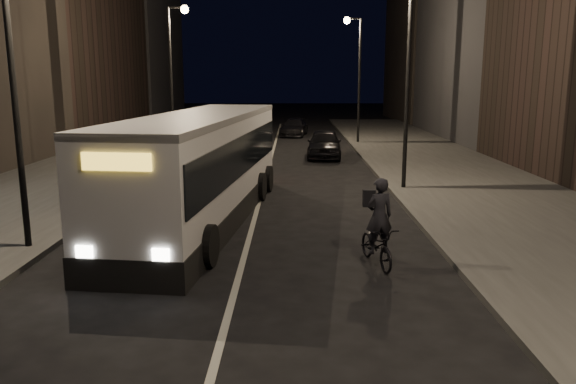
{
  "coord_description": "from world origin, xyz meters",
  "views": [
    {
      "loc": [
        1.22,
        -9.84,
        4.4
      ],
      "look_at": [
        1.09,
        4.4,
        1.5
      ],
      "focal_mm": 35.0,
      "sensor_mm": 36.0,
      "label": 1
    }
  ],
  "objects_px": {
    "streetlight_left_far": "(175,60)",
    "car_near": "(324,144)",
    "cyclist_on_bicycle": "(377,237)",
    "streetlight_left_near": "(20,37)",
    "city_bus": "(202,163)",
    "car_mid": "(215,139)",
    "car_far": "(294,127)",
    "streetlight_right_far": "(356,63)",
    "streetlight_right_mid": "(402,52)"
  },
  "relations": [
    {
      "from": "streetlight_left_far",
      "to": "car_near",
      "type": "distance_m",
      "value": 9.5
    },
    {
      "from": "car_near",
      "to": "city_bus",
      "type": "bearing_deg",
      "value": -104.17
    },
    {
      "from": "car_mid",
      "to": "streetlight_right_far",
      "type": "bearing_deg",
      "value": -166.48
    },
    {
      "from": "streetlight_left_near",
      "to": "cyclist_on_bicycle",
      "type": "bearing_deg",
      "value": -6.96
    },
    {
      "from": "streetlight_right_far",
      "to": "city_bus",
      "type": "distance_m",
      "value": 22.13
    },
    {
      "from": "streetlight_right_far",
      "to": "streetlight_left_near",
      "type": "distance_m",
      "value": 26.26
    },
    {
      "from": "streetlight_right_mid",
      "to": "streetlight_left_far",
      "type": "distance_m",
      "value": 14.62
    },
    {
      "from": "car_mid",
      "to": "streetlight_left_far",
      "type": "bearing_deg",
      "value": 51.85
    },
    {
      "from": "city_bus",
      "to": "car_far",
      "type": "distance_m",
      "value": 26.41
    },
    {
      "from": "streetlight_right_mid",
      "to": "streetlight_left_near",
      "type": "relative_size",
      "value": 1.0
    },
    {
      "from": "streetlight_left_far",
      "to": "city_bus",
      "type": "bearing_deg",
      "value": -75.77
    },
    {
      "from": "streetlight_right_far",
      "to": "streetlight_left_far",
      "type": "xyz_separation_m",
      "value": [
        -10.66,
        -6.0,
        0.0
      ]
    },
    {
      "from": "cyclist_on_bicycle",
      "to": "streetlight_left_near",
      "type": "bearing_deg",
      "value": 159.97
    },
    {
      "from": "streetlight_left_far",
      "to": "streetlight_left_near",
      "type": "bearing_deg",
      "value": -90.0
    },
    {
      "from": "streetlight_left_near",
      "to": "city_bus",
      "type": "xyz_separation_m",
      "value": [
        3.73,
        3.29,
        -3.55
      ]
    },
    {
      "from": "car_near",
      "to": "car_mid",
      "type": "bearing_deg",
      "value": 157.2
    },
    {
      "from": "car_near",
      "to": "car_mid",
      "type": "distance_m",
      "value": 7.35
    },
    {
      "from": "city_bus",
      "to": "streetlight_right_mid",
      "type": "bearing_deg",
      "value": 40.57
    },
    {
      "from": "cyclist_on_bicycle",
      "to": "car_mid",
      "type": "xyz_separation_m",
      "value": [
        -6.82,
        21.83,
        -0.04
      ]
    },
    {
      "from": "cyclist_on_bicycle",
      "to": "car_mid",
      "type": "distance_m",
      "value": 22.87
    },
    {
      "from": "streetlight_left_far",
      "to": "car_near",
      "type": "xyz_separation_m",
      "value": [
        8.31,
        -0.49,
        -4.58
      ]
    },
    {
      "from": "streetlight_right_far",
      "to": "car_near",
      "type": "bearing_deg",
      "value": -109.94
    },
    {
      "from": "streetlight_right_mid",
      "to": "car_near",
      "type": "height_order",
      "value": "streetlight_right_mid"
    },
    {
      "from": "car_far",
      "to": "streetlight_left_far",
      "type": "bearing_deg",
      "value": -112.5
    },
    {
      "from": "streetlight_right_mid",
      "to": "streetlight_left_near",
      "type": "distance_m",
      "value": 13.33
    },
    {
      "from": "streetlight_right_far",
      "to": "streetlight_left_near",
      "type": "relative_size",
      "value": 1.0
    },
    {
      "from": "car_mid",
      "to": "car_far",
      "type": "distance_m",
      "value": 10.01
    },
    {
      "from": "car_near",
      "to": "streetlight_left_near",
      "type": "bearing_deg",
      "value": -111.71
    },
    {
      "from": "car_far",
      "to": "streetlight_right_far",
      "type": "bearing_deg",
      "value": -46.35
    },
    {
      "from": "streetlight_left_far",
      "to": "cyclist_on_bicycle",
      "type": "height_order",
      "value": "streetlight_left_far"
    },
    {
      "from": "streetlight_left_far",
      "to": "car_far",
      "type": "distance_m",
      "value": 14.09
    },
    {
      "from": "streetlight_left_near",
      "to": "car_near",
      "type": "xyz_separation_m",
      "value": [
        8.31,
        17.51,
        -4.58
      ]
    },
    {
      "from": "streetlight_left_near",
      "to": "car_mid",
      "type": "height_order",
      "value": "streetlight_left_near"
    },
    {
      "from": "streetlight_left_far",
      "to": "car_near",
      "type": "bearing_deg",
      "value": -3.38
    },
    {
      "from": "streetlight_left_near",
      "to": "streetlight_left_far",
      "type": "relative_size",
      "value": 1.0
    },
    {
      "from": "streetlight_left_far",
      "to": "car_far",
      "type": "bearing_deg",
      "value": 60.07
    },
    {
      "from": "city_bus",
      "to": "cyclist_on_bicycle",
      "type": "height_order",
      "value": "city_bus"
    },
    {
      "from": "streetlight_left_near",
      "to": "car_near",
      "type": "height_order",
      "value": "streetlight_left_near"
    },
    {
      "from": "streetlight_right_far",
      "to": "car_far",
      "type": "height_order",
      "value": "streetlight_right_far"
    },
    {
      "from": "streetlight_right_far",
      "to": "cyclist_on_bicycle",
      "type": "xyz_separation_m",
      "value": [
        -2.11,
        -25.04,
        -4.64
      ]
    },
    {
      "from": "streetlight_right_mid",
      "to": "streetlight_left_far",
      "type": "relative_size",
      "value": 1.0
    },
    {
      "from": "streetlight_right_far",
      "to": "streetlight_right_mid",
      "type": "bearing_deg",
      "value": -90.0
    },
    {
      "from": "streetlight_right_mid",
      "to": "car_mid",
      "type": "distance_m",
      "value": 16.28
    },
    {
      "from": "streetlight_left_near",
      "to": "city_bus",
      "type": "relative_size",
      "value": 0.65
    },
    {
      "from": "streetlight_right_far",
      "to": "car_near",
      "type": "distance_m",
      "value": 8.29
    },
    {
      "from": "cyclist_on_bicycle",
      "to": "car_far",
      "type": "height_order",
      "value": "cyclist_on_bicycle"
    },
    {
      "from": "car_mid",
      "to": "streetlight_right_mid",
      "type": "bearing_deg",
      "value": 118.67
    },
    {
      "from": "streetlight_left_near",
      "to": "streetlight_right_mid",
      "type": "bearing_deg",
      "value": 36.88
    },
    {
      "from": "city_bus",
      "to": "car_far",
      "type": "height_order",
      "value": "city_bus"
    },
    {
      "from": "streetlight_right_far",
      "to": "car_mid",
      "type": "bearing_deg",
      "value": -160.2
    }
  ]
}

